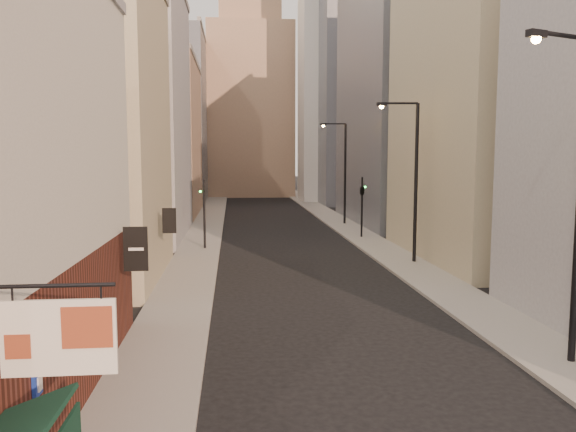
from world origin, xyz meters
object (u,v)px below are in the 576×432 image
(streetlamp_mid, at_px, (412,173))
(traffic_light_right, at_px, (362,192))
(white_tower, at_px, (328,74))
(traffic_light_left, at_px, (204,201))
(clock_tower, at_px, (250,91))
(streetlamp_near, at_px, (575,183))
(streetlamp_far, at_px, (343,167))

(streetlamp_mid, distance_m, traffic_light_right, 10.99)
(white_tower, xyz_separation_m, traffic_light_left, (-16.08, -42.96, -15.09))
(traffic_light_left, xyz_separation_m, traffic_light_right, (12.44, 4.43, 0.32))
(clock_tower, bearing_deg, white_tower, -51.84)
(streetlamp_near, distance_m, streetlamp_far, 37.19)
(streetlamp_near, xyz_separation_m, streetlamp_far, (0.04, 37.19, -0.27))
(streetlamp_near, bearing_deg, streetlamp_mid, 67.73)
(clock_tower, relative_size, traffic_light_left, 8.98)
(streetlamp_near, xyz_separation_m, traffic_light_left, (-12.57, 23.63, -2.36))
(streetlamp_far, bearing_deg, traffic_light_right, -92.21)
(streetlamp_mid, bearing_deg, traffic_light_left, 159.34)
(streetlamp_near, bearing_deg, clock_tower, 74.50)
(clock_tower, relative_size, streetlamp_far, 4.57)
(white_tower, relative_size, traffic_light_right, 8.30)
(streetlamp_far, xyz_separation_m, traffic_light_left, (-12.61, -13.56, -2.09))
(white_tower, height_order, streetlamp_near, white_tower)
(streetlamp_near, relative_size, traffic_light_left, 2.06)
(streetlamp_mid, xyz_separation_m, traffic_light_right, (-0.58, 10.82, -1.85))
(streetlamp_near, distance_m, streetlamp_mid, 17.25)
(clock_tower, bearing_deg, streetlamp_mid, -82.87)
(traffic_light_right, bearing_deg, streetlamp_far, -93.29)
(streetlamp_near, height_order, traffic_light_left, streetlamp_near)
(streetlamp_far, relative_size, traffic_light_right, 1.96)
(white_tower, relative_size, streetlamp_mid, 4.17)
(traffic_light_right, bearing_deg, streetlamp_mid, 90.86)
(streetlamp_far, bearing_deg, streetlamp_near, -91.16)
(white_tower, relative_size, streetlamp_near, 4.03)
(traffic_light_right, bearing_deg, clock_tower, -84.22)
(streetlamp_near, distance_m, traffic_light_left, 26.87)
(clock_tower, distance_m, streetlamp_mid, 64.96)
(white_tower, relative_size, streetlamp_far, 4.23)
(clock_tower, height_order, streetlamp_near, clock_tower)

